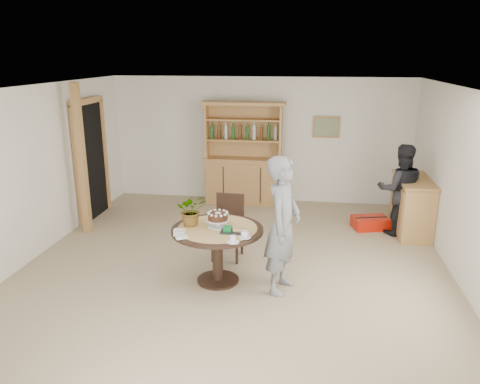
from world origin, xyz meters
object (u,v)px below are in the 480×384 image
hutch (244,169)px  sideboard (412,206)px  dining_table (217,239)px  red_suitcase (371,223)px  dining_chair (229,222)px  teen_boy (283,225)px  adult_person (400,190)px

hutch → sideboard: 3.29m
dining_table → red_suitcase: dining_table is taller
dining_chair → teen_boy: (0.84, -0.93, 0.34)m
adult_person → red_suitcase: size_ratio=2.24×
hutch → sideboard: size_ratio=1.62×
sideboard → teen_boy: 3.14m
hutch → red_suitcase: (2.40, -1.16, -0.59)m
dining_chair → teen_boy: teen_boy is taller
sideboard → teen_boy: teen_boy is taller
teen_boy → red_suitcase: 2.91m
sideboard → adult_person: size_ratio=0.82×
hutch → dining_chair: size_ratio=2.16×
dining_chair → red_suitcase: dining_chair is taller
red_suitcase → teen_boy: bearing=-135.3°
sideboard → red_suitcase: size_ratio=1.84×
dining_chair → adult_person: adult_person is taller
hutch → sideboard: bearing=-22.2°
adult_person → red_suitcase: adult_person is taller
teen_boy → adult_person: teen_boy is taller
teen_boy → red_suitcase: bearing=-16.2°
hutch → adult_person: hutch is taller
dining_table → dining_chair: dining_chair is taller
dining_table → sideboard: bearing=37.9°
hutch → dining_chair: 2.67m
dining_chair → red_suitcase: (2.25, 1.50, -0.43)m
red_suitcase → sideboard: bearing=-22.6°
hutch → dining_table: hutch is taller
sideboard → red_suitcase: sideboard is taller
hutch → dining_table: (0.15, -3.49, -0.08)m
hutch → dining_table: 3.50m
dining_chair → teen_boy: bearing=-43.9°
sideboard → hutch: bearing=157.8°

